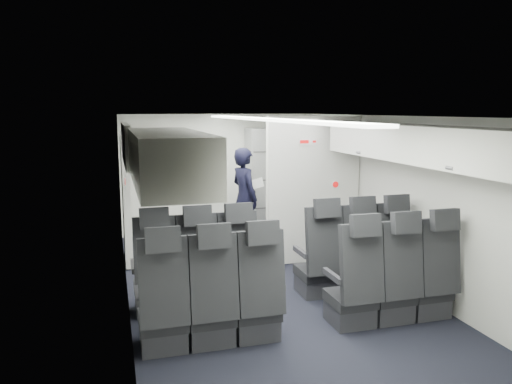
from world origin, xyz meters
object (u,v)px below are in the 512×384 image
boarding_door (126,198)px  flight_attendant (245,198)px  seat_row_front (278,267)px  galley_unit (271,181)px  seat_row_mid (307,294)px  carry_on_bag (152,150)px

boarding_door → flight_attendant: size_ratio=1.14×
seat_row_front → boarding_door: (-1.64, 2.09, 0.55)m
galley_unit → flight_attendant: size_ratio=1.17×
seat_row_mid → flight_attendant: flight_attendant is taller
flight_attendant → carry_on_bag: size_ratio=4.58×
seat_row_mid → galley_unit: galley_unit is taller
galley_unit → boarding_door: size_ratio=1.02×
boarding_door → galley_unit: bearing=24.3°
seat_row_front → boarding_door: boarding_door is taller
seat_row_mid → galley_unit: size_ratio=1.75×
galley_unit → boarding_door: (-2.59, -1.17, 0.00)m
galley_unit → seat_row_mid: bearing=-102.9°
flight_attendant → carry_on_bag: 3.08m
flight_attendant → carry_on_bag: carry_on_bag is taller
boarding_door → seat_row_front: bearing=-51.8°
seat_row_front → seat_row_mid: bearing=-90.0°
boarding_door → carry_on_bag: size_ratio=5.22×
seat_row_front → galley_unit: bearing=73.7°
seat_row_front → carry_on_bag: carry_on_bag is taller
seat_row_mid → flight_attendant: 3.31m
seat_row_front → galley_unit: galley_unit is taller
seat_row_mid → flight_attendant: size_ratio=2.04×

